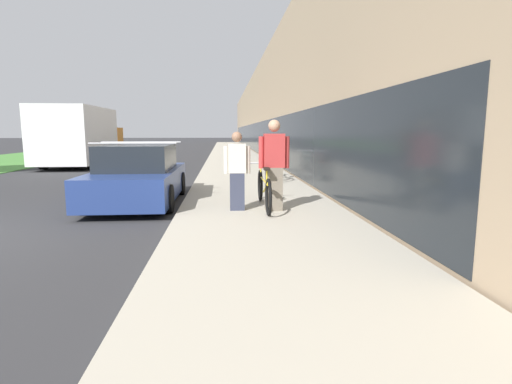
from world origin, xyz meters
name	(u,v)px	position (x,y,z in m)	size (l,w,h in m)	color
sidewalk_slab	(235,156)	(5.51, 21.00, 0.06)	(3.41, 70.00, 0.11)	#B2AA99
storefront_facade	(308,114)	(12.25, 29.00, 3.20)	(10.01, 70.00, 6.41)	tan
lawn_strip	(56,154)	(-7.84, 25.00, 0.01)	(7.26, 70.00, 0.03)	#478438
tandem_bicycle	(264,190)	(5.57, 1.92, 0.49)	(0.52, 2.37, 0.89)	black
person_rider	(274,165)	(5.73, 1.63, 1.02)	(0.61, 0.24, 1.80)	#756B5B
person_bystander	(237,171)	(5.00, 1.72, 0.90)	(0.53, 0.21, 1.57)	#33384C
bike_rack_hoop	(278,166)	(6.44, 6.11, 0.62)	(0.05, 0.60, 0.84)	black
cruiser_bike_nearest	(276,167)	(6.50, 7.12, 0.49)	(0.52, 1.79, 0.91)	black
cruiser_bike_middle	(266,163)	(6.44, 9.55, 0.47)	(0.52, 1.67, 0.83)	black
parked_sedan_curbside	(139,177)	(2.74, 3.30, 0.63)	(1.90, 4.17, 1.44)	navy
moving_truck	(81,137)	(-2.21, 14.07, 1.43)	(2.58, 6.82, 2.82)	orange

